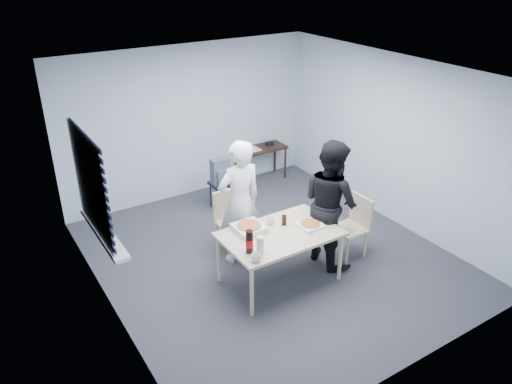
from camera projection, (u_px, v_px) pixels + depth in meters
room at (94, 192)px, 5.72m from camera, size 5.00×5.00×5.00m
dining_table at (280, 237)px, 6.33m from camera, size 1.48×0.94×0.72m
chair_far at (230, 216)px, 7.11m from camera, size 0.42×0.42×0.89m
chair_right at (355, 222)px, 6.96m from camera, size 0.42×0.42×0.89m
person_white at (240, 202)px, 6.69m from camera, size 0.65×0.42×1.77m
person_black at (330, 203)px, 6.69m from camera, size 0.47×0.86×1.77m
side_table at (261, 152)px, 9.22m from camera, size 0.96×0.43×0.64m
stool at (221, 189)px, 8.26m from camera, size 0.34×0.34×0.47m
backpack at (221, 172)px, 8.11m from camera, size 0.30×0.22×0.43m
pizza_box_a at (249, 228)px, 6.32m from camera, size 0.37×0.37×0.09m
pizza_box_b at (310, 225)px, 6.45m from camera, size 0.30×0.30×0.04m
mug_a at (256, 257)px, 5.71m from camera, size 0.17×0.17×0.10m
mug_b at (271, 221)px, 6.48m from camera, size 0.10×0.10×0.09m
cola_glass at (284, 220)px, 6.45m from camera, size 0.08×0.08×0.14m
soda_bottle at (249, 242)px, 5.84m from camera, size 0.09×0.09×0.29m
plastic_cups at (260, 245)px, 5.85m from camera, size 0.12×0.12×0.21m
rubber_band at (312, 235)px, 6.24m from camera, size 0.05×0.05×0.00m
papers at (253, 149)px, 9.12m from camera, size 0.22×0.29×0.00m
black_box at (269, 143)px, 9.31m from camera, size 0.15×0.13×0.06m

